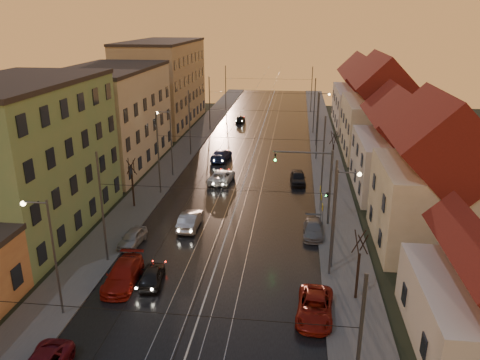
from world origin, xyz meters
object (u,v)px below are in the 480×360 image
at_px(driving_car_3, 221,155).
at_px(parked_left_3, 132,238).
at_px(street_lamp_3, 320,114).
at_px(street_lamp_1, 339,210).
at_px(driving_car_0, 152,275).
at_px(driving_car_4, 240,119).
at_px(street_lamp_0, 49,247).
at_px(parked_right_0, 315,307).
at_px(parked_right_1, 313,229).
at_px(driving_car_1, 190,220).
at_px(traffic_light_mast, 319,178).
at_px(parked_left_2, 123,274).
at_px(parked_right_2, 298,178).
at_px(driving_car_2, 222,176).
at_px(street_lamp_2, 168,137).

height_order(driving_car_3, parked_left_3, driving_car_3).
bearing_deg(street_lamp_3, parked_left_3, -116.21).
bearing_deg(parked_left_3, street_lamp_1, -2.66).
distance_m(street_lamp_3, driving_car_0, 42.00).
xyz_separation_m(driving_car_0, driving_car_4, (-0.11, 54.55, -0.01)).
xyz_separation_m(street_lamp_0, parked_right_0, (16.47, 1.74, -4.21)).
height_order(driving_car_0, parked_left_3, driving_car_0).
relative_size(street_lamp_1, parked_right_1, 1.89).
distance_m(driving_car_1, driving_car_4, 44.97).
bearing_deg(street_lamp_3, driving_car_0, -108.54).
distance_m(driving_car_4, parked_right_1, 46.80).
height_order(street_lamp_1, driving_car_1, street_lamp_1).
bearing_deg(traffic_light_mast, parked_left_2, -139.91).
relative_size(driving_car_4, parked_right_2, 0.89).
bearing_deg(parked_right_1, traffic_light_mast, 81.71).
bearing_deg(driving_car_4, driving_car_2, 94.25).
height_order(street_lamp_0, street_lamp_2, same).
bearing_deg(driving_car_1, street_lamp_0, 68.58).
xyz_separation_m(street_lamp_3, driving_car_4, (-13.40, 14.94, -4.25)).
bearing_deg(parked_left_3, parked_right_2, 55.46).
relative_size(traffic_light_mast, driving_car_0, 1.89).
distance_m(traffic_light_mast, parked_left_3, 17.15).
bearing_deg(driving_car_1, driving_car_3, -88.10).
bearing_deg(street_lamp_1, parked_right_0, -105.52).
bearing_deg(driving_car_3, parked_right_2, 148.02).
distance_m(street_lamp_2, driving_car_3, 9.76).
height_order(street_lamp_0, parked_right_0, street_lamp_0).
relative_size(street_lamp_0, parked_right_1, 1.89).
xyz_separation_m(traffic_light_mast, parked_right_0, (-0.63, -14.26, -3.92)).
bearing_deg(parked_left_3, street_lamp_0, -94.12).
distance_m(street_lamp_3, driving_car_2, 21.44).
bearing_deg(parked_left_3, driving_car_1, 48.02).
bearing_deg(parked_right_0, parked_right_2, 96.90).
relative_size(parked_right_0, parked_right_2, 1.17).
bearing_deg(street_lamp_2, street_lamp_1, -47.68).
relative_size(driving_car_1, driving_car_3, 0.90).
distance_m(driving_car_0, parked_left_2, 2.05).
relative_size(traffic_light_mast, driving_car_4, 1.92).
relative_size(traffic_light_mast, parked_right_2, 1.72).
distance_m(driving_car_3, driving_car_4, 23.69).
relative_size(street_lamp_0, driving_car_4, 2.14).
height_order(parked_left_2, parked_right_0, parked_left_2).
relative_size(street_lamp_3, driving_car_2, 1.56).
xyz_separation_m(street_lamp_2, parked_right_0, (16.47, -26.26, -4.21)).
xyz_separation_m(street_lamp_1, driving_car_3, (-13.15, 27.25, -4.15)).
distance_m(parked_right_0, parked_right_2, 25.44).
xyz_separation_m(parked_left_2, parked_right_2, (12.40, 23.10, -0.04)).
relative_size(street_lamp_0, driving_car_2, 1.56).
relative_size(traffic_light_mast, parked_left_2, 1.38).
height_order(street_lamp_1, parked_right_0, street_lamp_1).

